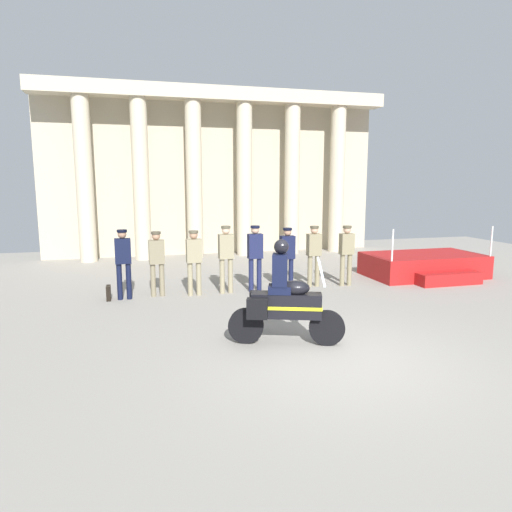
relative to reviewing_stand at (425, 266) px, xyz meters
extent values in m
plane|color=gray|center=(-5.46, -5.46, -0.34)|extent=(28.00, 28.00, 0.00)
cube|color=#B6AB91|center=(-5.32, 6.43, 2.92)|extent=(13.30, 0.30, 6.52)
cylinder|color=beige|center=(-10.21, 5.53, 2.60)|extent=(0.60, 0.60, 5.87)
cylinder|color=beige|center=(-8.25, 5.53, 2.60)|extent=(0.60, 0.60, 5.87)
cylinder|color=beige|center=(-6.30, 5.53, 2.60)|extent=(0.60, 0.60, 5.87)
cylinder|color=beige|center=(-4.34, 5.53, 2.60)|extent=(0.60, 0.60, 5.87)
cylinder|color=beige|center=(-2.39, 5.53, 2.60)|extent=(0.60, 0.60, 5.87)
cylinder|color=beige|center=(-0.43, 5.53, 2.60)|extent=(0.60, 0.60, 5.87)
cube|color=#BEB297|center=(-5.32, 5.53, 5.78)|extent=(13.30, 0.80, 0.50)
cube|color=#A51919|center=(0.00, 0.08, 0.01)|extent=(3.46, 1.95, 0.69)
cube|color=#A51919|center=(0.00, -1.14, -0.16)|extent=(1.91, 0.50, 0.35)
cylinder|color=silver|center=(-1.65, -0.81, 0.81)|extent=(0.05, 0.05, 0.90)
cylinder|color=silver|center=(1.65, -0.81, 0.81)|extent=(0.05, 0.05, 0.90)
cylinder|color=black|center=(-8.98, -0.47, 0.12)|extent=(0.13, 0.13, 0.90)
cylinder|color=black|center=(-8.76, -0.47, 0.12)|extent=(0.13, 0.13, 0.90)
cube|color=black|center=(-8.87, -0.47, 0.88)|extent=(0.39, 0.24, 0.62)
sphere|color=#997056|center=(-8.87, -0.47, 1.29)|extent=(0.21, 0.21, 0.21)
cylinder|color=black|center=(-8.87, -0.47, 1.37)|extent=(0.24, 0.24, 0.06)
cylinder|color=#7A7056|center=(-8.17, -0.35, 0.08)|extent=(0.13, 0.13, 0.84)
cylinder|color=#7A7056|center=(-7.95, -0.35, 0.08)|extent=(0.13, 0.13, 0.84)
cube|color=#7A7056|center=(-8.06, -0.35, 0.81)|extent=(0.39, 0.24, 0.60)
sphere|color=tan|center=(-8.06, -0.35, 1.21)|extent=(0.21, 0.21, 0.21)
cylinder|color=#494334|center=(-8.06, -0.35, 1.29)|extent=(0.24, 0.24, 0.06)
cylinder|color=gray|center=(-7.25, -0.53, 0.10)|extent=(0.13, 0.13, 0.86)
cylinder|color=gray|center=(-7.03, -0.53, 0.10)|extent=(0.13, 0.13, 0.86)
cube|color=gray|center=(-7.14, -0.53, 0.82)|extent=(0.39, 0.24, 0.60)
sphere|color=tan|center=(-7.14, -0.53, 1.23)|extent=(0.21, 0.21, 0.21)
cylinder|color=brown|center=(-7.14, -0.53, 1.31)|extent=(0.24, 0.24, 0.06)
cylinder|color=gray|center=(-6.41, -0.49, 0.12)|extent=(0.13, 0.13, 0.92)
cylinder|color=gray|center=(-6.19, -0.49, 0.12)|extent=(0.13, 0.13, 0.92)
cube|color=gray|center=(-6.30, -0.49, 0.90)|extent=(0.39, 0.24, 0.64)
sphere|color=beige|center=(-6.30, -0.49, 1.32)|extent=(0.21, 0.21, 0.21)
cylinder|color=brown|center=(-6.30, -0.49, 1.40)|extent=(0.24, 0.24, 0.06)
cylinder|color=#191E42|center=(-5.64, -0.50, 0.11)|extent=(0.13, 0.13, 0.89)
cylinder|color=#191E42|center=(-5.42, -0.50, 0.11)|extent=(0.13, 0.13, 0.89)
cube|color=#191E42|center=(-5.53, -0.50, 0.88)|extent=(0.39, 0.24, 0.65)
sphere|color=tan|center=(-5.53, -0.50, 1.31)|extent=(0.21, 0.21, 0.21)
cylinder|color=black|center=(-5.53, -0.50, 1.39)|extent=(0.24, 0.24, 0.06)
cylinder|color=#141938|center=(-4.75, -0.51, 0.08)|extent=(0.13, 0.13, 0.84)
cylinder|color=#141938|center=(-4.53, -0.51, 0.08)|extent=(0.13, 0.13, 0.84)
cube|color=#141938|center=(-4.64, -0.51, 0.82)|extent=(0.39, 0.24, 0.62)
sphere|color=tan|center=(-4.64, -0.51, 1.23)|extent=(0.21, 0.21, 0.21)
cylinder|color=black|center=(-4.64, -0.51, 1.31)|extent=(0.24, 0.24, 0.06)
cylinder|color=#847A5B|center=(-3.92, -0.36, 0.10)|extent=(0.13, 0.13, 0.87)
cylinder|color=#847A5B|center=(-3.70, -0.36, 0.10)|extent=(0.13, 0.13, 0.87)
cube|color=#847A5B|center=(-3.81, -0.36, 0.84)|extent=(0.39, 0.24, 0.60)
sphere|color=tan|center=(-3.81, -0.36, 1.25)|extent=(0.21, 0.21, 0.21)
cylinder|color=#4F4937|center=(-3.81, -0.36, 1.33)|extent=(0.24, 0.24, 0.06)
cylinder|color=#847A5B|center=(-3.01, -0.50, 0.11)|extent=(0.13, 0.13, 0.89)
cylinder|color=#847A5B|center=(-2.79, -0.50, 0.11)|extent=(0.13, 0.13, 0.89)
cube|color=#847A5B|center=(-2.90, -0.50, 0.85)|extent=(0.39, 0.24, 0.58)
sphere|color=tan|center=(-2.90, -0.50, 1.24)|extent=(0.21, 0.21, 0.21)
cylinder|color=#4F4937|center=(-2.90, -0.50, 1.32)|extent=(0.24, 0.24, 0.06)
cylinder|color=black|center=(-5.35, -4.77, -0.02)|extent=(0.64, 0.31, 0.64)
cylinder|color=black|center=(-6.71, -4.28, -0.02)|extent=(0.65, 0.35, 0.64)
cube|color=black|center=(-6.03, -4.53, 0.38)|extent=(1.27, 0.73, 0.44)
ellipsoid|color=black|center=(-5.89, -4.58, 0.70)|extent=(0.60, 0.48, 0.26)
cube|color=yellow|center=(-6.03, -4.53, 0.36)|extent=(1.30, 0.74, 0.06)
cube|color=silver|center=(-5.46, -4.73, 1.00)|extent=(0.29, 0.43, 0.47)
cube|color=black|center=(-6.41, -4.11, 0.38)|extent=(0.40, 0.29, 0.36)
cube|color=black|center=(-6.59, -4.60, 0.38)|extent=(0.40, 0.29, 0.36)
cube|color=black|center=(-6.14, -4.48, 0.67)|extent=(0.49, 0.46, 0.14)
cube|color=black|center=(-6.14, -4.48, 1.02)|extent=(0.37, 0.43, 0.56)
sphere|color=black|center=(-6.12, -4.49, 1.43)|extent=(0.26, 0.26, 0.26)
cube|color=black|center=(-9.26, -0.44, -0.16)|extent=(0.10, 0.32, 0.36)
camera|label=1|loc=(-8.60, -12.02, 2.56)|focal=32.18mm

